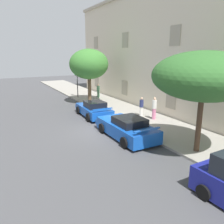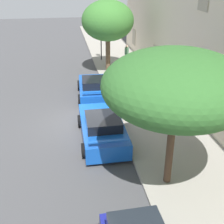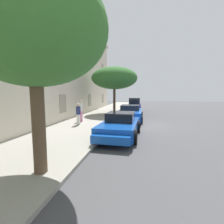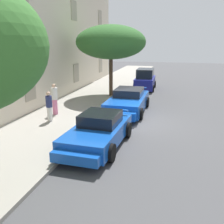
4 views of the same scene
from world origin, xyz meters
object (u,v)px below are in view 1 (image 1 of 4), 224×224
(sportscar_yellow_flank, at_px, (125,127))
(tree_near_kerb, at_px, (89,64))
(tree_far_end, at_px, (204,76))
(sportscar_red_lead, at_px, (93,109))
(pedestrian_bystander, at_px, (154,108))
(traffic_light, at_px, (77,78))
(pedestrian_admiring, at_px, (98,91))
(pedestrian_strolling, at_px, (141,106))

(sportscar_yellow_flank, height_order, tree_near_kerb, tree_near_kerb)
(sportscar_yellow_flank, bearing_deg, tree_far_end, 27.15)
(sportscar_red_lead, height_order, pedestrian_bystander, pedestrian_bystander)
(sportscar_red_lead, relative_size, tree_far_end, 0.88)
(traffic_light, xyz_separation_m, pedestrian_admiring, (1.31, 2.18, -1.48))
(sportscar_red_lead, height_order, tree_far_end, tree_far_end)
(sportscar_red_lead, height_order, pedestrian_admiring, pedestrian_admiring)
(pedestrian_strolling, distance_m, pedestrian_bystander, 1.32)
(sportscar_red_lead, xyz_separation_m, pedestrian_admiring, (-6.84, 3.70, 0.34))
(pedestrian_strolling, bearing_deg, sportscar_red_lead, -124.94)
(sportscar_red_lead, xyz_separation_m, pedestrian_bystander, (3.61, 3.66, 0.45))
(tree_near_kerb, relative_size, pedestrian_admiring, 3.52)
(sportscar_yellow_flank, distance_m, tree_near_kerb, 10.98)
(sportscar_yellow_flank, bearing_deg, tree_near_kerb, 169.48)
(traffic_light, bearing_deg, pedestrian_strolling, 9.86)
(tree_near_kerb, distance_m, tree_far_end, 14.23)
(sportscar_yellow_flank, relative_size, pedestrian_bystander, 2.87)
(tree_near_kerb, height_order, tree_far_end, tree_near_kerb)
(sportscar_red_lead, bearing_deg, traffic_light, 169.41)
(tree_near_kerb, distance_m, pedestrian_bystander, 9.11)
(tree_near_kerb, height_order, pedestrian_admiring, tree_near_kerb)
(sportscar_red_lead, distance_m, pedestrian_strolling, 4.10)
(tree_near_kerb, bearing_deg, pedestrian_admiring, 136.46)
(sportscar_red_lead, bearing_deg, tree_near_kerb, 160.24)
(sportscar_yellow_flank, height_order, pedestrian_admiring, pedestrian_admiring)
(tree_far_end, distance_m, pedestrian_bystander, 6.88)
(pedestrian_strolling, bearing_deg, traffic_light, -170.14)
(tree_near_kerb, distance_m, pedestrian_strolling, 7.92)
(pedestrian_strolling, height_order, pedestrian_bystander, pedestrian_bystander)
(sportscar_red_lead, bearing_deg, pedestrian_strolling, 55.06)
(tree_near_kerb, xyz_separation_m, traffic_light, (-3.41, -0.18, -1.71))
(tree_near_kerb, bearing_deg, traffic_light, -177.04)
(tree_near_kerb, height_order, pedestrian_bystander, tree_near_kerb)
(traffic_light, bearing_deg, sportscar_red_lead, -10.59)
(tree_far_end, height_order, traffic_light, tree_far_end)
(sportscar_yellow_flank, bearing_deg, pedestrian_admiring, 162.45)
(tree_far_end, height_order, pedestrian_admiring, tree_far_end)
(tree_far_end, xyz_separation_m, pedestrian_strolling, (-7.16, 1.49, -3.18))
(sportscar_yellow_flank, xyz_separation_m, traffic_light, (-13.64, 1.72, 1.81))
(sportscar_yellow_flank, relative_size, pedestrian_admiring, 3.23)
(sportscar_yellow_flank, relative_size, traffic_light, 1.52)
(pedestrian_admiring, bearing_deg, pedestrian_bystander, -0.22)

